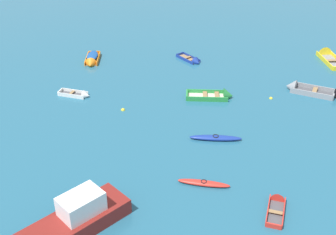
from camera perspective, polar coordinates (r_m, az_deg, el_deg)
rowboat_red_cluster_outer at (r=25.54m, az=14.13°, el=-10.90°), size 1.18×2.79×0.81m
kayak_deep_blue_distant_center at (r=30.28m, az=6.29°, el=-2.67°), size 3.68×1.02×0.35m
rowboat_orange_cluster_inner at (r=42.66m, az=-10.00°, el=7.50°), size 1.78×3.47×1.09m
motor_launch_maroon_outer_right at (r=23.34m, az=-13.48°, el=-13.74°), size 5.57×6.67×2.40m
rowboat_yellow_near_camera at (r=46.05m, az=20.07°, el=7.69°), size 2.56×4.71×1.34m
rowboat_green_outer_left at (r=35.71m, az=6.81°, el=2.83°), size 3.96×1.83×1.26m
rowboat_grey_center at (r=38.21m, az=17.11°, el=3.61°), size 4.26×2.30×1.29m
rowboat_white_near_right at (r=36.45m, az=-11.49°, el=2.93°), size 2.79×1.15×0.80m
kayak_red_back_row_left at (r=26.23m, az=4.73°, el=-8.60°), size 3.15×0.50×0.30m
rowboat_deep_blue_midfield_left at (r=42.25m, az=3.37°, el=7.44°), size 2.82×2.65×0.90m
mooring_buoy_far_field at (r=36.44m, az=13.39°, el=2.44°), size 0.29×0.29×0.29m
mooring_buoy_trailing at (r=33.95m, az=-5.94°, el=0.97°), size 0.32×0.32×0.32m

